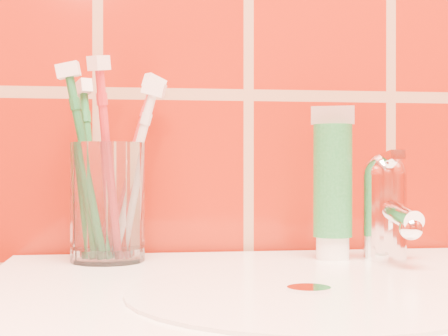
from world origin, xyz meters
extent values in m
cylinder|color=silver|center=(0.00, 0.91, 0.85)|extent=(0.30, 0.30, 0.00)
cylinder|color=white|center=(0.00, 0.91, 0.85)|extent=(0.04, 0.04, 0.00)
cylinder|color=white|center=(-0.17, 1.12, 0.91)|extent=(0.09, 0.09, 0.13)
cylinder|color=white|center=(0.08, 1.11, 0.86)|extent=(0.04, 0.04, 0.03)
cylinder|color=#196C30|center=(0.08, 1.11, 0.94)|extent=(0.04, 0.04, 0.13)
cube|color=beige|center=(0.08, 1.11, 1.01)|extent=(0.05, 0.01, 0.02)
cylinder|color=white|center=(0.14, 1.09, 0.90)|extent=(0.05, 0.05, 0.09)
sphere|color=white|center=(0.14, 1.09, 0.94)|extent=(0.05, 0.05, 0.05)
cylinder|color=white|center=(0.14, 1.06, 0.91)|extent=(0.02, 0.09, 0.03)
cube|color=white|center=(0.14, 1.08, 0.96)|extent=(0.02, 0.06, 0.01)
camera|label=1|loc=(-0.14, 0.37, 0.96)|focal=55.00mm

